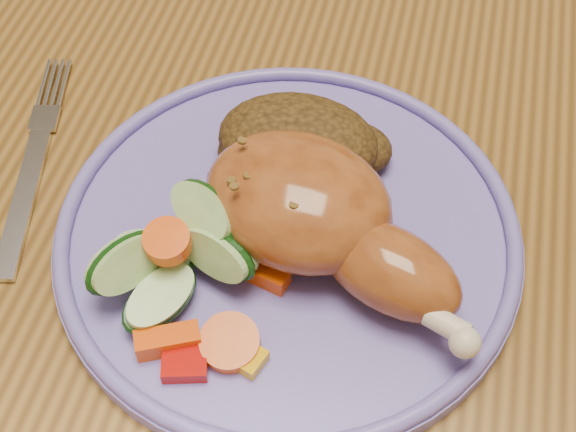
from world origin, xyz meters
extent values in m
cube|color=brown|center=(0.00, 0.00, 0.73)|extent=(0.90, 1.40, 0.04)
cube|color=#4C2D16|center=(0.00, 0.55, 0.43)|extent=(0.42, 0.42, 0.04)
cylinder|color=#4C2D16|center=(-0.18, 0.37, 0.21)|extent=(0.04, 0.04, 0.41)
cylinder|color=#4C2D16|center=(-0.18, 0.73, 0.21)|extent=(0.04, 0.04, 0.41)
cylinder|color=#4C2D16|center=(0.18, 0.37, 0.21)|extent=(0.04, 0.04, 0.41)
cylinder|color=#4C2D16|center=(0.18, 0.73, 0.21)|extent=(0.04, 0.04, 0.41)
cylinder|color=#675AB3|center=(-0.02, -0.09, 0.76)|extent=(0.29, 0.29, 0.01)
torus|color=#675AB3|center=(-0.02, -0.09, 0.77)|extent=(0.28, 0.28, 0.01)
ellipsoid|color=#984E1F|center=(-0.01, -0.09, 0.79)|extent=(0.13, 0.12, 0.06)
ellipsoid|color=#984E1F|center=(0.05, -0.12, 0.78)|extent=(0.10, 0.08, 0.05)
sphere|color=beige|center=(0.09, -0.15, 0.78)|extent=(0.02, 0.02, 0.02)
ellipsoid|color=#483012|center=(-0.02, -0.03, 0.78)|extent=(0.10, 0.08, 0.05)
ellipsoid|color=#483012|center=(0.01, -0.02, 0.77)|extent=(0.05, 0.04, 0.03)
ellipsoid|color=#483012|center=(-0.05, -0.04, 0.77)|extent=(0.04, 0.04, 0.02)
cube|color=#A50A05|center=(-0.05, -0.19, 0.77)|extent=(0.03, 0.03, 0.01)
cube|color=#E5A507|center=(-0.02, -0.18, 0.77)|extent=(0.02, 0.02, 0.01)
cube|color=#F74D08|center=(-0.02, -0.12, 0.77)|extent=(0.03, 0.02, 0.01)
cube|color=#F74D08|center=(-0.06, -0.18, 0.77)|extent=(0.04, 0.03, 0.01)
cylinder|color=#F74D08|center=(-0.03, -0.17, 0.77)|extent=(0.03, 0.03, 0.02)
cylinder|color=#F74D08|center=(-0.07, -0.13, 0.80)|extent=(0.03, 0.03, 0.02)
cylinder|color=#B9DC8F|center=(-0.05, -0.13, 0.78)|extent=(0.05, 0.05, 0.05)
cylinder|color=#B9DC8F|center=(-0.07, -0.16, 0.77)|extent=(0.06, 0.06, 0.03)
cylinder|color=#B9DC8F|center=(-0.10, -0.15, 0.79)|extent=(0.06, 0.06, 0.05)
cylinder|color=#B9DC8F|center=(-0.06, -0.11, 0.80)|extent=(0.06, 0.06, 0.04)
cylinder|color=#B9DC8F|center=(-0.09, -0.13, 0.77)|extent=(0.05, 0.05, 0.02)
cube|color=silver|center=(-0.19, -0.09, 0.75)|extent=(0.04, 0.13, 0.00)
cube|color=silver|center=(-0.20, -0.03, 0.75)|extent=(0.03, 0.07, 0.00)
camera|label=1|loc=(0.05, -0.37, 1.16)|focal=50.00mm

